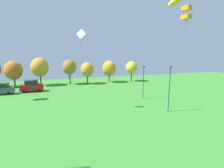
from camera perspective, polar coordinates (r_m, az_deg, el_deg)
kite_flying_0 at (r=33.62m, az=20.23°, el=24.08°), size 5.47×3.81×4.10m
kite_flying_4 at (r=25.71m, az=-10.07°, el=15.49°), size 1.20×0.89×2.94m
kite_flying_5 at (r=38.92m, az=23.10°, el=20.63°), size 1.92×1.97×5.89m
parked_car_leftmost at (r=42.36m, az=-32.28°, el=-1.39°), size 4.53×2.12×2.34m
parked_car_second_from_left at (r=42.10m, az=-24.72°, el=-0.62°), size 4.72×2.09×2.61m
light_post_0 at (r=26.45m, az=18.23°, el=-0.83°), size 0.36×0.20×6.71m
light_post_1 at (r=32.87m, az=10.21°, el=1.18°), size 0.36×0.20×6.14m
treeline_tree_1 at (r=49.21m, az=-29.48°, el=3.90°), size 4.22×4.22×6.51m
treeline_tree_2 at (r=48.46m, az=-22.51°, el=5.10°), size 4.40×4.40×7.22m
treeline_tree_3 at (r=48.05m, az=-13.74°, el=5.35°), size 3.62×3.62×6.61m
treeline_tree_4 at (r=47.76m, az=-8.12°, el=4.67°), size 3.49×3.49×5.84m
treeline_tree_5 at (r=49.87m, az=-0.93°, el=5.12°), size 3.86×3.86×6.12m
treeline_tree_6 at (r=51.86m, az=6.39°, el=5.32°), size 3.37×3.37×5.90m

